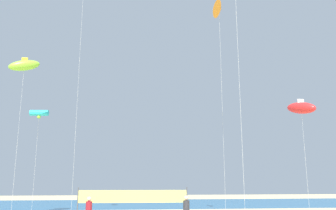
{
  "coord_description": "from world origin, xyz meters",
  "views": [
    {
      "loc": [
        -1.45,
        -15.19,
        2.84
      ],
      "look_at": [
        1.92,
        11.84,
        8.73
      ],
      "focal_mm": 37.7,
      "sensor_mm": 36.0,
      "label": 1
    }
  ],
  "objects": [
    {
      "name": "kite_lime_inflatable",
      "position": [
        -9.63,
        13.2,
        11.98
      ],
      "size": [
        2.69,
        1.74,
        12.72
      ],
      "color": "silver",
      "rests_on": "ground"
    },
    {
      "name": "kite_orange_delta",
      "position": [
        6.34,
        11.87,
        17.27
      ],
      "size": [
        0.72,
        1.64,
        18.09
      ],
      "color": "silver",
      "rests_on": "ground"
    },
    {
      "name": "kite_red_inflatable",
      "position": [
        11.35,
        8.65,
        8.07
      ],
      "size": [
        1.85,
        2.66,
        8.74
      ],
      "color": "silver",
      "rests_on": "ground"
    },
    {
      "name": "ocean_band",
      "position": [
        0.0,
        31.99,
        0.0
      ],
      "size": [
        120.0,
        20.0,
        0.01
      ],
      "primitive_type": "cube",
      "color": "#28608C",
      "rests_on": "ground"
    },
    {
      "name": "beachgoer_maroon_shirt",
      "position": [
        -3.67,
        9.61,
        0.98
      ],
      "size": [
        0.42,
        0.42,
        1.83
      ],
      "rotation": [
        0.0,
        0.0,
        3.6
      ],
      "color": "#19727A",
      "rests_on": "ground"
    },
    {
      "name": "kite_cyan_tube",
      "position": [
        -9.09,
        17.04,
        8.79
      ],
      "size": [
        1.65,
        0.68,
        9.08
      ],
      "color": "silver",
      "rests_on": "ground"
    },
    {
      "name": "volleyball_net",
      "position": [
        -0.67,
        11.88,
        1.64
      ],
      "size": [
        8.12,
        0.23,
        2.4
      ],
      "color": "#4C4C51",
      "rests_on": "ground"
    },
    {
      "name": "beachgoer_charcoal_shirt",
      "position": [
        2.86,
        9.32,
        1.0
      ],
      "size": [
        0.43,
        0.43,
        1.87
      ],
      "rotation": [
        0.0,
        0.0,
        3.52
      ],
      "color": "#99B28C",
      "rests_on": "ground"
    }
  ]
}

